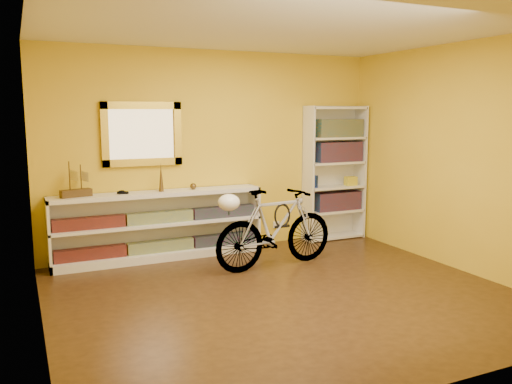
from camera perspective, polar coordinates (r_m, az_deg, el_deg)
name	(u,v)px	position (r m, az deg, el deg)	size (l,w,h in m)	color
floor	(285,296)	(5.39, 3.16, -11.13)	(4.50, 4.00, 0.01)	black
ceiling	(287,26)	(5.13, 3.42, 17.47)	(4.50, 4.00, 0.01)	silver
back_wall	(214,152)	(6.92, -4.51, 4.36)	(4.50, 0.01, 2.60)	gold
left_wall	(33,178)	(4.51, -22.95, 1.36)	(0.01, 4.00, 2.60)	gold
right_wall	(461,158)	(6.46, 21.29, 3.48)	(0.01, 4.00, 2.60)	gold
gilt_mirror	(142,134)	(6.61, -12.22, 6.15)	(0.98, 0.06, 0.78)	olive
wall_socket	(276,225)	(7.41, 2.19, -3.54)	(0.09, 0.01, 0.09)	silver
console_unit	(160,226)	(6.64, -10.38, -3.59)	(2.60, 0.35, 0.85)	silver
cd_row_lower	(161,246)	(6.68, -10.28, -5.76)	(2.50, 0.13, 0.14)	black
cd_row_upper	(160,217)	(6.60, -10.36, -2.69)	(2.50, 0.13, 0.14)	navy
model_ship	(75,179)	(6.37, -18.96, 1.33)	(0.35, 0.13, 0.41)	#392710
toy_car	(123,194)	(6.47, -14.21, -0.20)	(0.00, 0.00, 0.00)	black
bronze_ornament	(161,177)	(6.54, -10.24, 1.60)	(0.06, 0.06, 0.36)	brown
decorative_orb	(193,186)	(6.67, -6.81, 0.61)	(0.08, 0.08, 0.08)	brown
bookcase	(335,173)	(7.60, 8.51, 2.02)	(0.90, 0.30, 1.90)	silver
book_row_a	(337,201)	(7.68, 8.75, -0.96)	(0.70, 0.22, 0.26)	maroon
book_row_b	(338,152)	(7.60, 8.88, 4.32)	(0.70, 0.22, 0.28)	maroon
book_row_c	(339,128)	(7.58, 8.94, 6.85)	(0.70, 0.22, 0.25)	#1B5560
travel_mug	(315,181)	(7.42, 6.44, 1.14)	(0.08, 0.08, 0.17)	#162A9A
red_tin	(322,130)	(7.47, 7.19, 6.68)	(0.16, 0.16, 0.20)	maroon
yellow_bag	(351,181)	(7.72, 10.21, 1.18)	(0.16, 0.11, 0.13)	gold
bicycle	(275,228)	(6.19, 2.12, -3.91)	(1.60, 0.41, 0.94)	silver
helmet	(229,202)	(5.82, -2.96, -1.14)	(0.25, 0.24, 0.19)	white
u_lock	(282,215)	(6.21, 2.86, -2.54)	(0.21, 0.21, 0.02)	black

